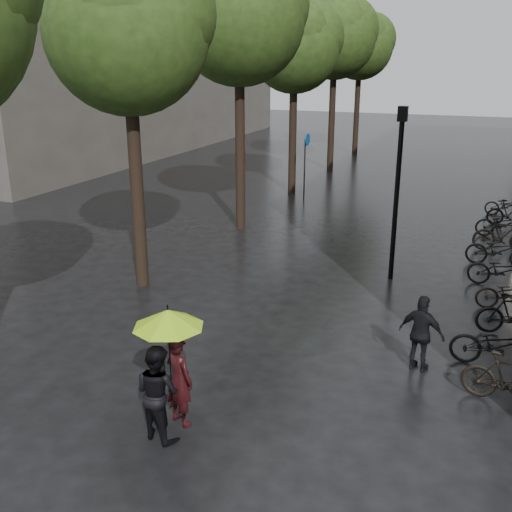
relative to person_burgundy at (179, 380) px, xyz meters
The scene contains 10 objects.
ground 2.06m from the person_burgundy, 83.63° to the right, with size 120.00×120.00×0.00m, color black.
bg_building 34.57m from the person_burgundy, 129.85° to the left, with size 16.00×30.00×14.00m, color #47423D.
street_trees 15.55m from the person_burgundy, 105.10° to the left, with size 4.33×34.03×8.91m.
person_burgundy is the anchor object (origin of this frame).
person_black 0.47m from the person_burgundy, 105.37° to the right, with size 0.75×0.59×1.54m, color black.
lime_umbrella 1.19m from the person_burgundy, 89.35° to the right, with size 1.09×1.09×1.60m.
pedestrian_walking 4.62m from the person_burgundy, 43.65° to the left, with size 0.87×0.36×1.48m, color black.
parked_bicycles 10.43m from the person_burgundy, 62.63° to the left, with size 2.04×14.32×1.04m.
lamp_post 8.42m from the person_burgundy, 75.82° to the left, with size 0.23×0.23×4.48m.
cycle_sign 16.45m from the person_burgundy, 100.33° to the left, with size 0.14×0.49×2.69m.
Camera 1 is at (4.00, -5.39, 5.59)m, focal length 42.00 mm.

